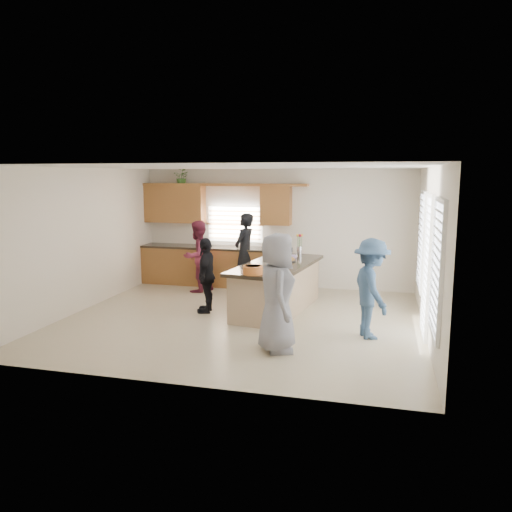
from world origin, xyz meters
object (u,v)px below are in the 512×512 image
(island, at_px, (277,288))
(woman_left_mid, at_px, (198,256))
(woman_right_back, at_px, (371,289))
(woman_left_back, at_px, (245,252))
(woman_left_front, at_px, (207,275))
(woman_right_front, at_px, (277,293))
(salad_bowl, at_px, (253,270))

(island, relative_size, woman_left_mid, 1.73)
(woman_right_back, bearing_deg, woman_left_back, 24.66)
(woman_left_front, bearing_deg, woman_right_front, 35.40)
(salad_bowl, distance_m, woman_right_front, 1.26)
(woman_left_front, relative_size, woman_right_front, 0.81)
(woman_left_back, distance_m, woman_right_front, 4.21)
(woman_right_front, bearing_deg, woman_left_back, 4.60)
(island, bearing_deg, woman_left_mid, 159.27)
(woman_left_front, xyz_separation_m, woman_right_back, (3.15, -0.81, 0.09))
(woman_right_back, height_order, woman_right_front, woman_right_front)
(woman_left_mid, relative_size, woman_left_front, 1.12)
(woman_right_back, bearing_deg, woman_left_front, 54.65)
(woman_left_back, xyz_separation_m, woman_right_back, (2.96, -2.90, -0.07))
(island, distance_m, woman_left_back, 2.05)
(salad_bowl, height_order, woman_left_front, woman_left_front)
(island, relative_size, salad_bowl, 8.23)
(island, distance_m, woman_right_front, 2.34)
(woman_right_front, bearing_deg, island, -5.82)
(woman_left_front, relative_size, woman_right_back, 0.89)
(island, relative_size, woman_left_front, 1.93)
(woman_left_back, height_order, woman_right_back, woman_left_back)
(woman_right_back, distance_m, woman_right_front, 1.69)
(woman_left_back, bearing_deg, woman_left_front, 8.75)
(woman_left_front, distance_m, woman_right_front, 2.54)
(woman_left_back, distance_m, woman_left_mid, 1.10)
(island, relative_size, woman_right_back, 1.71)
(woman_left_mid, bearing_deg, salad_bowl, 63.10)
(woman_right_front, bearing_deg, woman_left_front, 26.99)
(woman_left_front, bearing_deg, salad_bowl, 47.50)
(woman_left_mid, bearing_deg, woman_right_front, 60.83)
(island, distance_m, salad_bowl, 1.32)
(island, height_order, woman_left_front, woman_left_front)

